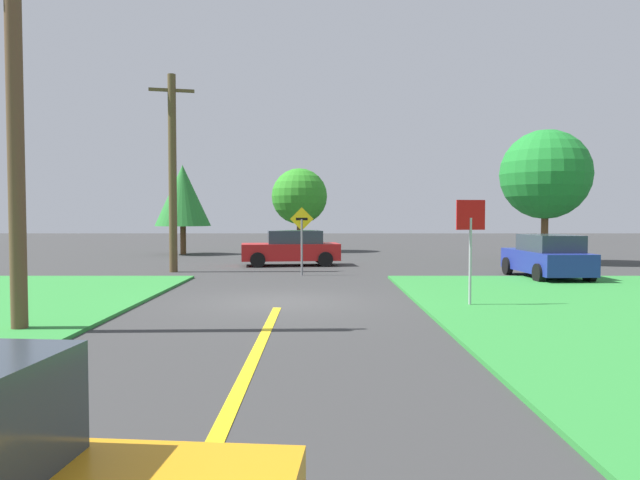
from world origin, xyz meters
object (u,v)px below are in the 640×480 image
utility_pole_near (16,127)px  oak_tree_right (546,175)px  utility_pole_mid (173,171)px  pine_tree_center (300,196)px  car_approaching_junction (292,248)px  car_on_crossroad (548,257)px  oak_tree_left (183,196)px  stop_sign (471,232)px  direction_sign (302,233)px

utility_pole_near → oak_tree_right: 23.63m
utility_pole_mid → pine_tree_center: utility_pole_mid is taller
pine_tree_center → utility_pole_mid: bearing=-109.0°
oak_tree_right → car_approaching_junction: bearing=-174.2°
car_on_crossroad → utility_pole_near: utility_pole_near is taller
utility_pole_near → oak_tree_left: bearing=95.4°
stop_sign → direction_sign: bearing=-69.6°
utility_pole_mid → direction_sign: bearing=-14.2°
car_approaching_junction → utility_pole_near: bearing=66.0°
stop_sign → utility_pole_mid: utility_pole_mid is taller
car_approaching_junction → stop_sign: bearing=105.3°
car_approaching_junction → oak_tree_left: (-6.83, 7.72, 2.68)m
pine_tree_center → car_on_crossroad: bearing=-59.3°
car_on_crossroad → utility_pole_mid: bearing=77.5°
stop_sign → utility_pole_near: bearing=8.3°
pine_tree_center → utility_pole_near: bearing=-100.2°
oak_tree_right → oak_tree_left: bearing=161.2°
car_approaching_junction → pine_tree_center: size_ratio=0.87×
utility_pole_mid → direction_sign: (5.30, -1.34, -2.47)m
utility_pole_near → direction_sign: 12.36m
pine_tree_center → direction_sign: bearing=-87.6°
stop_sign → oak_tree_right: oak_tree_right is taller
stop_sign → utility_pole_mid: (-9.76, 9.20, 2.21)m
utility_pole_near → utility_pole_mid: bearing=90.2°
oak_tree_left → oak_tree_right: (19.00, -6.48, 0.79)m
oak_tree_left → oak_tree_right: size_ratio=0.82×
stop_sign → car_approaching_junction: 13.36m
utility_pole_near → pine_tree_center: size_ratio=1.48×
car_approaching_junction → direction_sign: 4.56m
utility_pole_near → direction_sign: utility_pole_near is taller
stop_sign → direction_sign: (-4.47, 7.86, -0.26)m
direction_sign → pine_tree_center: bearing=92.4°
direction_sign → pine_tree_center: size_ratio=0.49×
car_on_crossroad → car_approaching_junction: (-9.59, 5.69, 0.00)m
car_on_crossroad → car_approaching_junction: bearing=57.1°
car_on_crossroad → oak_tree_left: size_ratio=0.83×
utility_pole_near → utility_pole_mid: utility_pole_mid is taller
car_approaching_junction → utility_pole_mid: bearing=26.4°
stop_sign → utility_pole_mid: size_ratio=0.34×
car_approaching_junction → utility_pole_near: (-4.64, -15.37, 3.23)m
direction_sign → oak_tree_left: (-7.44, 12.16, 1.85)m
car_approaching_junction → oak_tree_right: size_ratio=0.72×
car_on_crossroad → pine_tree_center: 18.99m
utility_pole_mid → pine_tree_center: size_ratio=1.50×
utility_pole_mid → oak_tree_left: 11.05m
oak_tree_left → pine_tree_center: pine_tree_center is taller
car_on_crossroad → oak_tree_left: (-16.42, 13.40, 2.68)m
utility_pole_mid → oak_tree_right: utility_pole_mid is taller
utility_pole_near → oak_tree_left: (-2.18, 23.08, -0.55)m
car_approaching_junction → oak_tree_left: 10.64m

